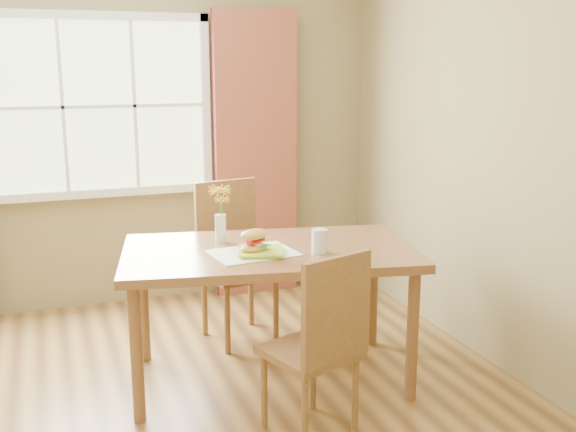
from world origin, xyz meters
The scene contains 11 objects.
room centered at (0.00, 0.00, 1.35)m, with size 4.24×3.84×2.74m.
window centered at (0.00, 1.87, 1.50)m, with size 1.62×0.06×1.32m.
curtain_right centered at (1.15, 1.78, 1.10)m, with size 0.65×0.08×2.20m, color maroon.
dining_table centered at (0.75, 0.27, 0.71)m, with size 1.76×1.20×0.79m.
chair_near centered at (0.77, -0.43, 0.52)m, with size 0.50×0.50×0.96m.
chair_far centered at (0.73, 0.97, 0.57)m, with size 0.51×0.51×1.05m.
placemat centered at (0.63, 0.20, 0.79)m, with size 0.45×0.33×0.01m, color #E3EDC9.
plate centered at (0.67, 0.17, 0.80)m, with size 0.24×0.24×0.01m, color #B3DF37.
croissant_sandwich centered at (0.63, 0.17, 0.87)m, with size 0.19×0.16×0.13m.
water_glass centered at (0.98, 0.09, 0.85)m, with size 0.09×0.09×0.13m.
flower_vase centered at (0.53, 0.50, 0.99)m, with size 0.14×0.14×0.33m.
Camera 1 is at (-0.41, -3.19, 1.81)m, focal length 42.00 mm.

